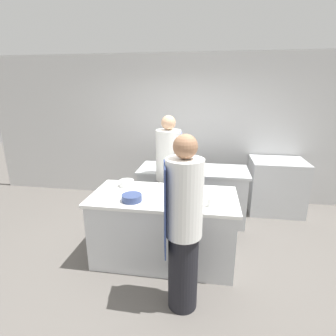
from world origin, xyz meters
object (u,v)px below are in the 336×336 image
Objects in this scene: chef_at_prep_near at (183,227)px; cup at (211,202)px; bottle_wine at (191,189)px; bowl_mixing_large at (127,183)px; oven_range at (276,186)px; bowl_prep_small at (132,198)px; bottle_olive_oil at (188,186)px; chef_at_stove at (169,175)px; bottle_vinegar at (170,194)px.

cup is at bearing -36.40° from chef_at_prep_near.
bottle_wine is 0.94m from bowl_mixing_large.
oven_range is 2.90m from bowl_prep_small.
bottle_wine reaches higher than bottle_olive_oil.
bowl_mixing_large is (-0.50, -0.53, 0.03)m from chef_at_stove.
chef_at_prep_near is 1.34m from bowl_mixing_large.
bowl_mixing_large is at bearing 171.03° from bottle_olive_oil.
bottle_vinegar is 1.97× the size of cup.
bottle_olive_oil is 0.72m from bowl_prep_small.
bowl_mixing_large is 0.83× the size of bowl_prep_small.
cup is (0.92, -0.01, 0.01)m from bowl_prep_small.
bottle_olive_oil is 0.98× the size of bowl_prep_small.
bowl_mixing_large is at bearing 163.03° from bottle_wine.
bowl_mixing_large is (-0.89, 0.27, -0.07)m from bottle_wine.
oven_range is 4.82× the size of bottle_vinegar.
chef_at_stove reaches higher than bowl_mixing_large.
chef_at_stove is at bearing -152.81° from oven_range.
bottle_wine is 1.43× the size of bowl_mixing_large.
oven_range is at bearing 32.33° from bowl_mixing_large.
bowl_prep_small is 0.92m from cup.
bottle_olive_oil is at bearing -8.97° from bowl_mixing_large.
chef_at_prep_near is at bearing -120.17° from oven_range.
bowl_prep_small is at bearing -169.41° from bottle_vinegar.
bottle_wine is 0.32m from cup.
bowl_mixing_large is 0.51m from bowl_prep_small.
bottle_wine is 0.71m from bowl_prep_small.
chef_at_prep_near is 0.86m from bowl_prep_small.
chef_at_stove reaches higher than bowl_prep_small.
bottle_vinegar reaches higher than oven_range.
bottle_vinegar is 1.00× the size of bowl_mixing_large.
cup is (0.47, -0.10, -0.03)m from bottle_vinegar.
chef_at_prep_near reaches higher than bowl_mixing_large.
bottle_olive_oil is (0.34, -0.66, 0.08)m from chef_at_stove.
bowl_mixing_large is at bearing 114.32° from bowl_prep_small.
bottle_vinegar is at bearing -131.91° from oven_range.
bowl_prep_small is (-0.29, -1.00, 0.03)m from chef_at_stove.
chef_at_prep_near is 0.59m from cup.
bowl_mixing_large is (-2.32, -1.47, 0.46)m from oven_range.
cup is (0.25, 0.53, 0.04)m from chef_at_prep_near.
chef_at_prep_near is 0.67m from bottle_vinegar.
bottle_olive_oil is 0.15m from bottle_wine.
chef_at_prep_near is at bearing -115.43° from cup.
bottle_vinegar is 0.70× the size of bottle_wine.
bottle_vinegar is 0.46m from bowl_prep_small.
chef_at_stove is 9.07× the size of bottle_vinegar.
chef_at_stove is 9.09× the size of bowl_mixing_large.
chef_at_stove is 0.73m from bowl_mixing_large.
bottle_wine is at bearing -16.97° from bowl_mixing_large.
bowl_mixing_large is at bearing 157.05° from cup.
chef_at_stove is (-0.38, 1.54, -0.01)m from chef_at_prep_near.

